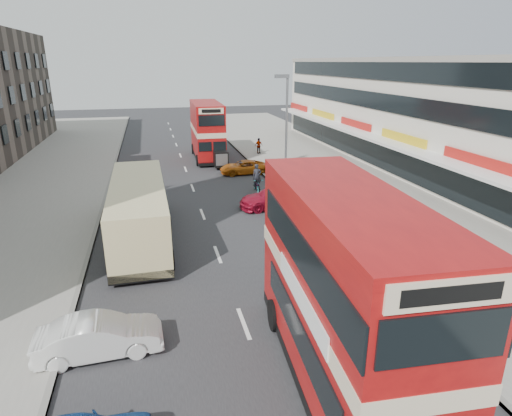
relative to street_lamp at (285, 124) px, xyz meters
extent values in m
plane|color=#28282B|center=(-6.52, -18.00, -4.78)|extent=(160.00, 160.00, 0.00)
cube|color=#28282B|center=(-6.52, 2.00, -4.78)|extent=(12.00, 90.00, 0.01)
cube|color=gray|center=(5.48, 2.00, -4.71)|extent=(12.00, 90.00, 0.15)
cube|color=gray|center=(-18.52, 2.00, -4.71)|extent=(12.00, 90.00, 0.15)
cube|color=gray|center=(-12.62, 2.00, -4.71)|extent=(0.20, 90.00, 0.16)
cube|color=gray|center=(-0.42, 2.00, -4.71)|extent=(0.20, 90.00, 0.16)
cube|color=beige|center=(13.48, 4.00, -0.28)|extent=(8.00, 46.00, 9.00)
cube|color=black|center=(9.43, 4.00, -3.18)|extent=(0.10, 44.00, 2.40)
cube|color=gray|center=(13.48, 4.00, 4.32)|extent=(8.20, 46.20, 0.40)
cube|color=white|center=(8.58, 4.00, -1.78)|extent=(1.80, 44.00, 0.20)
cylinder|color=slate|center=(0.08, 0.00, -0.78)|extent=(0.16, 0.16, 8.00)
cube|color=slate|center=(-0.32, 0.00, 3.22)|extent=(1.00, 0.20, 0.25)
cube|color=black|center=(-4.39, -19.36, -4.40)|extent=(3.33, 8.92, 0.38)
cube|color=maroon|center=(-4.39, -19.36, -3.09)|extent=(3.31, 8.92, 2.41)
cube|color=beige|center=(-4.39, -19.36, -1.72)|extent=(3.36, 8.96, 0.49)
cube|color=maroon|center=(-4.39, -19.36, -0.41)|extent=(3.31, 8.92, 2.30)
cube|color=maroon|center=(-4.39, -19.36, 0.83)|extent=(3.34, 8.94, 0.27)
cube|color=black|center=(-3.99, 12.01, -4.43)|extent=(2.77, 8.16, 0.35)
cube|color=maroon|center=(-3.99, 12.01, -3.22)|extent=(2.75, 8.16, 2.22)
cube|color=beige|center=(-3.99, 12.01, -1.95)|extent=(2.79, 8.20, 0.45)
cube|color=maroon|center=(-3.99, 12.01, -0.74)|extent=(2.75, 8.16, 2.12)
cube|color=maroon|center=(-3.99, 12.01, 0.40)|extent=(2.77, 8.18, 0.25)
cube|color=black|center=(-3.48, 7.34, -3.87)|extent=(1.25, 1.25, 1.31)
cube|color=black|center=(-10.14, -7.04, -4.36)|extent=(2.82, 10.72, 0.43)
cube|color=beige|center=(-10.14, -7.04, -3.13)|extent=(2.80, 10.72, 2.78)
imported|color=white|center=(-11.34, -16.54, -4.14)|extent=(3.98, 1.54, 1.29)
imported|color=#A5102A|center=(-1.76, -3.76, -4.10)|extent=(4.87, 2.31, 1.37)
imported|color=#CE6A14|center=(-1.90, 5.28, -4.23)|extent=(4.01, 1.88, 1.11)
imported|color=gray|center=(1.22, -5.25, -3.75)|extent=(0.78, 0.76, 1.77)
imported|color=gray|center=(1.20, 12.45, -3.86)|extent=(0.98, 0.67, 1.54)
imported|color=gray|center=(-2.09, -0.14, -4.27)|extent=(0.74, 1.96, 1.02)
imported|color=#212229|center=(-2.09, -0.14, -3.59)|extent=(0.63, 0.43, 1.69)
camera|label=1|loc=(-9.25, -28.98, 4.17)|focal=30.08mm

